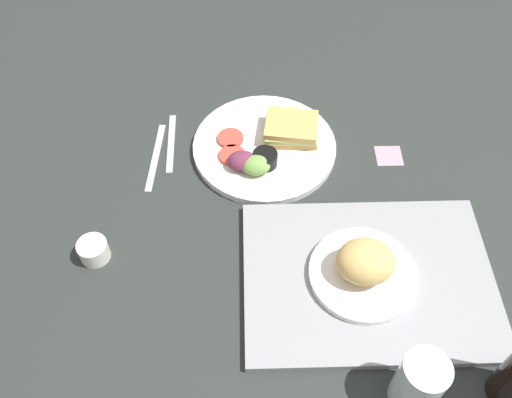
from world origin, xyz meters
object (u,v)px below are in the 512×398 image
object	(u,v)px
bread_plate_near	(364,267)
knife	(156,157)
sticky_note	(389,156)
espresso_cup	(94,250)
serving_tray	(368,278)
drinking_glass	(419,383)
fork	(171,143)
plate_with_salad	(266,146)

from	to	relation	value
bread_plate_near	knife	xyz separation A→B (cm)	(40.20, -30.22, -4.38)
knife	sticky_note	xyz separation A→B (cm)	(-50.15, 0.14, -0.19)
espresso_cup	serving_tray	bearing A→B (deg)	173.55
serving_tray	sticky_note	distance (cm)	31.33
drinking_glass	sticky_note	world-z (taller)	drinking_glass
drinking_glass	sticky_note	size ratio (longest dim) A/B	2.16
espresso_cup	fork	world-z (taller)	espresso_cup
bread_plate_near	drinking_glass	world-z (taller)	drinking_glass
plate_with_salad	drinking_glass	xyz separation A→B (cm)	(-21.87, 52.65, 4.44)
fork	bread_plate_near	bearing A→B (deg)	45.45
plate_with_salad	fork	size ratio (longest dim) A/B	1.81
serving_tray	drinking_glass	bearing A→B (deg)	100.80
espresso_cup	fork	size ratio (longest dim) A/B	0.33
plate_with_salad	knife	bearing A→B (deg)	3.86
serving_tray	bread_plate_near	xyz separation A→B (cm)	(1.35, -0.04, 3.83)
drinking_glass	knife	distance (cm)	68.64
serving_tray	espresso_cup	world-z (taller)	espresso_cup
plate_with_salad	knife	world-z (taller)	plate_with_salad
knife	fork	bearing A→B (deg)	147.02
drinking_glass	espresso_cup	xyz separation A→B (cm)	(54.25, -26.48, -4.06)
serving_tray	plate_with_salad	xyz separation A→B (cm)	(17.90, -31.86, 0.82)
espresso_cup	sticky_note	distance (cm)	63.79
drinking_glass	espresso_cup	world-z (taller)	drinking_glass
serving_tray	espresso_cup	bearing A→B (deg)	-6.45
bread_plate_near	fork	world-z (taller)	bread_plate_near
knife	drinking_glass	bearing A→B (deg)	45.60
serving_tray	bread_plate_near	bearing A→B (deg)	-1.82
bread_plate_near	knife	size ratio (longest dim) A/B	1.01
serving_tray	espresso_cup	size ratio (longest dim) A/B	8.04
plate_with_salad	drinking_glass	size ratio (longest dim) A/B	2.54
serving_tray	sticky_note	xyz separation A→B (cm)	(-8.60, -30.12, -0.74)
bread_plate_near	drinking_glass	bearing A→B (deg)	104.31
espresso_cup	plate_with_salad	bearing A→B (deg)	-141.06
serving_tray	fork	world-z (taller)	serving_tray
drinking_glass	serving_tray	bearing A→B (deg)	-79.20
espresso_cup	knife	bearing A→B (deg)	-109.58
espresso_cup	sticky_note	size ratio (longest dim) A/B	1.00
knife	espresso_cup	bearing A→B (deg)	-15.69
fork	plate_with_salad	bearing A→B (deg)	81.42
espresso_cup	bread_plate_near	bearing A→B (deg)	173.42
fork	espresso_cup	bearing A→B (deg)	-24.28
fork	knife	xyz separation A→B (cm)	(3.00, 4.00, 0.00)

